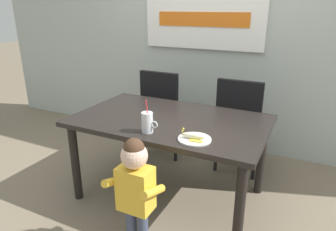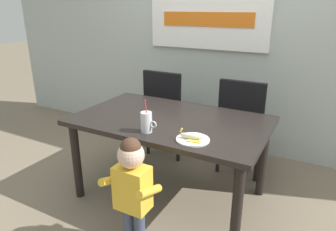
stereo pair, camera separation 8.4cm
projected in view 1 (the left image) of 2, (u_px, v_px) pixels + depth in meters
The scene contains 9 objects.
ground_plane at pixel (170, 194), 2.72m from camera, with size 24.00×24.00×0.00m, color #7A6B56.
back_wall at pixel (221, 19), 3.30m from camera, with size 6.40×0.17×2.90m.
dining_table at pixel (170, 128), 2.51m from camera, with size 1.55×0.94×0.73m.
dining_chair_left at pixel (164, 108), 3.30m from camera, with size 0.44×0.45×0.96m.
dining_chair_right at pixel (240, 120), 2.95m from camera, with size 0.44×0.44×0.96m.
toddler_standing at pixel (135, 184), 1.93m from camera, with size 0.33×0.24×0.84m.
milk_cup at pixel (147, 124), 2.18m from camera, with size 0.13×0.08×0.25m.
snack_plate at pixel (195, 139), 2.08m from camera, with size 0.23×0.23×0.01m, color white.
peeled_banana at pixel (194, 136), 2.06m from camera, with size 0.17×0.11×0.07m.
Camera 1 is at (1.01, -2.09, 1.59)m, focal length 32.55 mm.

